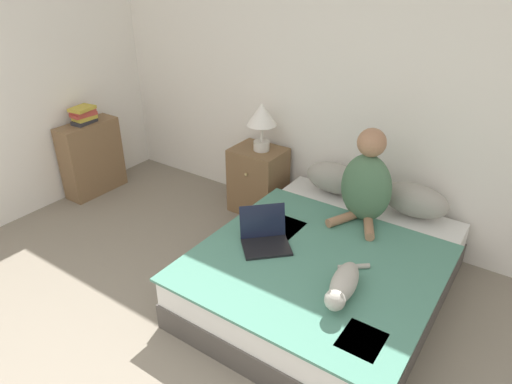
{
  "coord_description": "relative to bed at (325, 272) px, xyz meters",
  "views": [
    {
      "loc": [
        1.45,
        -0.25,
        2.28
      ],
      "look_at": [
        -0.17,
        2.1,
        0.76
      ],
      "focal_mm": 32.0,
      "sensor_mm": 36.0,
      "label": 1
    }
  ],
  "objects": [
    {
      "name": "book_stack_top",
      "position": [
        -2.75,
        0.12,
        0.64
      ],
      "size": [
        0.2,
        0.25,
        0.17
      ],
      "color": "#2D2D33",
      "rests_on": "bookshelf"
    },
    {
      "name": "bookshelf",
      "position": [
        -2.75,
        0.12,
        0.18
      ],
      "size": [
        0.24,
        0.62,
        0.75
      ],
      "color": "brown",
      "rests_on": "ground_plane"
    },
    {
      "name": "pillow_near",
      "position": [
        -0.35,
        0.8,
        0.34
      ],
      "size": [
        0.52,
        0.26,
        0.26
      ],
      "color": "gray",
      "rests_on": "bed"
    },
    {
      "name": "laptop_open",
      "position": [
        -0.4,
        -0.2,
        0.26
      ],
      "size": [
        0.45,
        0.45,
        0.26
      ],
      "rotation": [
        0.0,
        0.0,
        0.78
      ],
      "color": "black",
      "rests_on": "bed"
    },
    {
      "name": "pillow_far",
      "position": [
        0.35,
        0.8,
        0.34
      ],
      "size": [
        0.52,
        0.26,
        0.26
      ],
      "color": "gray",
      "rests_on": "bed"
    },
    {
      "name": "cat_tabby",
      "position": [
        0.29,
        -0.39,
        0.29
      ],
      "size": [
        0.24,
        0.61,
        0.18
      ],
      "rotation": [
        0.0,
        0.0,
        -1.4
      ],
      "color": "#A8A399",
      "rests_on": "bed"
    },
    {
      "name": "wall_back",
      "position": [
        -0.36,
        1.03,
        1.07
      ],
      "size": [
        6.09,
        0.05,
        2.55
      ],
      "color": "white",
      "rests_on": "ground_plane"
    },
    {
      "name": "person_sitting",
      "position": [
        0.04,
        0.51,
        0.53
      ],
      "size": [
        0.4,
        0.39,
        0.75
      ],
      "color": "#476B4C",
      "rests_on": "bed"
    },
    {
      "name": "bed",
      "position": [
        0.0,
        0.0,
        0.0
      ],
      "size": [
        1.58,
        1.91,
        0.41
      ],
      "color": "#4C4742",
      "rests_on": "ground_plane"
    },
    {
      "name": "table_lamp",
      "position": [
        -1.08,
        0.76,
        0.75
      ],
      "size": [
        0.27,
        0.27,
        0.44
      ],
      "color": "beige",
      "rests_on": "nightstand"
    },
    {
      "name": "nightstand",
      "position": [
        -1.11,
        0.76,
        0.12
      ],
      "size": [
        0.48,
        0.41,
        0.64
      ],
      "color": "brown",
      "rests_on": "ground_plane"
    }
  ]
}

